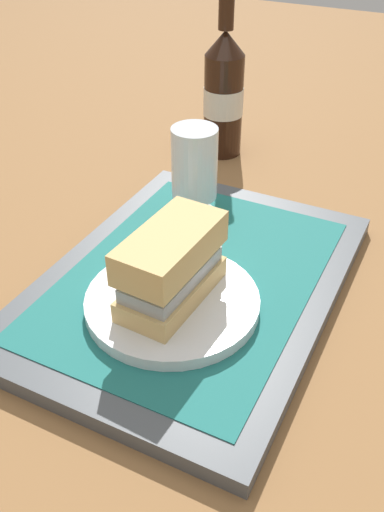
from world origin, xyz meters
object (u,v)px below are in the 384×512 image
object	(u,v)px
plate	(172,302)
beer_glass	(194,170)
sandwich	(173,263)
beer_bottle	(224,93)

from	to	relation	value
plate	beer_glass	xyz separation A→B (m)	(0.18, 0.06, 0.06)
plate	sandwich	world-z (taller)	sandwich
beer_glass	beer_bottle	distance (m)	0.24
sandwich	beer_glass	world-z (taller)	beer_glass
plate	beer_glass	bearing A→B (deg)	19.24
plate	beer_bottle	bearing A→B (deg)	16.96
plate	beer_glass	world-z (taller)	beer_glass
plate	beer_bottle	size ratio (longest dim) A/B	0.71
sandwich	beer_bottle	xyz separation A→B (m)	(0.41, 0.13, 0.03)
plate	sandwich	xyz separation A→B (m)	(0.00, -0.00, 0.05)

